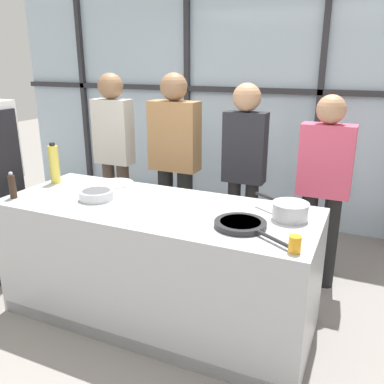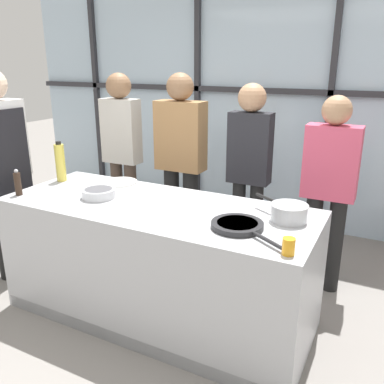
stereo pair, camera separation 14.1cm
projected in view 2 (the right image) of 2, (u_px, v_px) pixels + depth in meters
The scene contains 15 objects.
ground_plane at pixel (159, 314), 3.12m from camera, with size 18.00×18.00×0.00m, color gray.
back_window_wall at pixel (260, 103), 4.59m from camera, with size 6.40×0.10×2.80m.
demo_island at pixel (158, 262), 2.98m from camera, with size 2.24×0.87×0.89m.
chef at pixel (3, 163), 3.43m from camera, with size 0.25×0.44×1.80m.
spectator_far_left at pixel (122, 147), 4.07m from camera, with size 0.38×0.24×1.75m.
spectator_center_left at pixel (181, 157), 3.79m from camera, with size 0.46×0.25×1.76m.
spectator_center_right at pixel (249, 166), 3.50m from camera, with size 0.36×0.24×1.69m.
spectator_far_right at pixel (329, 184), 3.23m from camera, with size 0.41×0.23×1.61m.
frying_pan at pixel (238, 225), 2.44m from camera, with size 0.52×0.39×0.04m.
saucepan at pixel (289, 212), 2.54m from camera, with size 0.39×0.29×0.11m.
white_plate at pixel (120, 182), 3.35m from camera, with size 0.28×0.28×0.01m, color white.
mixing_bowl at pixel (99, 193), 2.99m from camera, with size 0.25×0.25×0.07m.
oil_bottle at pixel (60, 162), 3.37m from camera, with size 0.08×0.08×0.33m.
pepper_grinder at pixel (18, 183), 3.03m from camera, with size 0.05×0.05×0.20m.
juice_glass_near at pixel (289, 246), 2.10m from camera, with size 0.07×0.07×0.09m, color orange.
Camera 2 is at (1.45, -2.27, 1.86)m, focal length 38.00 mm.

